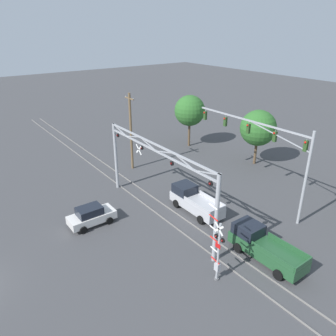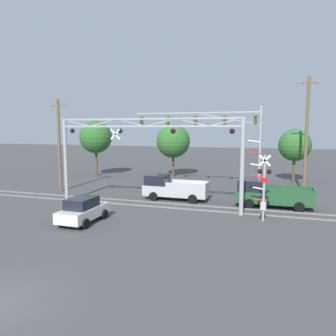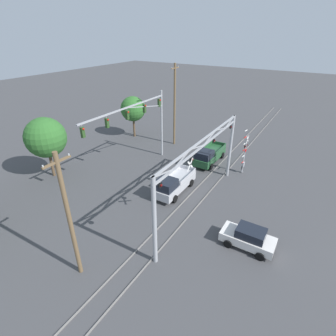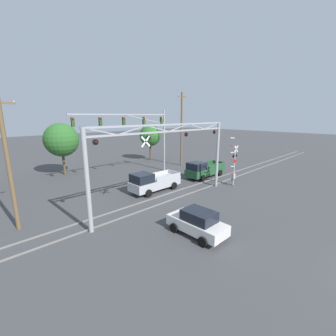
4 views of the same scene
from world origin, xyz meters
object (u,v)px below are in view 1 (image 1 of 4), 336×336
at_px(utility_pole_left, 131,131).
at_px(background_tree_far_left_verge, 258,128).
at_px(sedan_waiting, 91,216).
at_px(background_tree_beyond_span, 190,111).
at_px(crossing_signal_mast, 217,253).
at_px(pickup_truck_following, 263,246).
at_px(crossing_gantry, 156,170).
at_px(pickup_truck_lead, 194,201).
at_px(traffic_signal_span, 272,147).

bearing_deg(utility_pole_left, background_tree_far_left_verge, 58.97).
height_order(sedan_waiting, background_tree_beyond_span, background_tree_beyond_span).
distance_m(crossing_signal_mast, pickup_truck_following, 4.49).
relative_size(sedan_waiting, background_tree_far_left_verge, 0.59).
xyz_separation_m(crossing_gantry, pickup_truck_lead, (1.06, 3.43, -3.58)).
distance_m(pickup_truck_following, sedan_waiting, 14.18).
bearing_deg(crossing_signal_mast, pickup_truck_following, 84.93).
relative_size(pickup_truck_lead, background_tree_far_left_verge, 0.83).
bearing_deg(utility_pole_left, pickup_truck_following, -2.15).
bearing_deg(sedan_waiting, background_tree_far_left_verge, 91.40).
height_order(background_tree_beyond_span, background_tree_far_left_verge, background_tree_beyond_span).
relative_size(traffic_signal_span, sedan_waiting, 3.25).
bearing_deg(pickup_truck_lead, background_tree_beyond_span, 141.67).
bearing_deg(background_tree_far_left_verge, pickup_truck_following, -48.40).
distance_m(crossing_gantry, crossing_signal_mast, 9.15).
bearing_deg(pickup_truck_following, traffic_signal_span, 127.34).
bearing_deg(background_tree_far_left_verge, utility_pole_left, -121.03).
distance_m(pickup_truck_lead, pickup_truck_following, 8.08).
distance_m(traffic_signal_span, background_tree_beyond_span, 17.96).
xyz_separation_m(crossing_gantry, crossing_signal_mast, (8.74, -1.21, -2.41)).
distance_m(crossing_signal_mast, utility_pole_left, 20.21).
xyz_separation_m(traffic_signal_span, pickup_truck_lead, (-3.39, -5.82, -4.99)).
distance_m(traffic_signal_span, utility_pole_left, 16.10).
bearing_deg(crossing_signal_mast, crossing_gantry, 172.11).
bearing_deg(sedan_waiting, traffic_signal_span, 64.55).
distance_m(crossing_gantry, pickup_truck_following, 10.28).
bearing_deg(sedan_waiting, background_tree_beyond_span, 117.96).
xyz_separation_m(traffic_signal_span, sedan_waiting, (-6.85, -14.39, -5.14)).
height_order(pickup_truck_lead, sedan_waiting, pickup_truck_lead).
bearing_deg(crossing_gantry, pickup_truck_following, 18.79).
bearing_deg(pickup_truck_following, pickup_truck_lead, 177.72).
height_order(crossing_gantry, pickup_truck_lead, crossing_gantry).
xyz_separation_m(traffic_signal_span, background_tree_far_left_verge, (-7.38, 7.45, -1.43)).
distance_m(crossing_signal_mast, traffic_signal_span, 11.93).
bearing_deg(sedan_waiting, pickup_truck_following, 35.59).
bearing_deg(background_tree_far_left_verge, crossing_signal_mast, -56.88).
height_order(pickup_truck_following, sedan_waiting, pickup_truck_following).
height_order(crossing_signal_mast, background_tree_beyond_span, background_tree_beyond_span).
bearing_deg(crossing_gantry, traffic_signal_span, 64.32).
relative_size(crossing_signal_mast, pickup_truck_lead, 0.97).
bearing_deg(crossing_signal_mast, sedan_waiting, -160.56).
xyz_separation_m(sedan_waiting, utility_pole_left, (-8.26, 9.00, 3.78)).
bearing_deg(pickup_truck_lead, pickup_truck_following, -2.28).
distance_m(pickup_truck_lead, background_tree_beyond_span, 18.06).
height_order(crossing_signal_mast, background_tree_far_left_verge, background_tree_far_left_verge).
xyz_separation_m(crossing_gantry, utility_pole_left, (-10.66, 3.85, 0.05)).
xyz_separation_m(crossing_gantry, background_tree_beyond_span, (-12.75, 14.34, 0.46)).
distance_m(sedan_waiting, utility_pole_left, 12.79).
bearing_deg(pickup_truck_following, utility_pole_left, 177.85).
distance_m(utility_pole_left, background_tree_beyond_span, 10.70).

